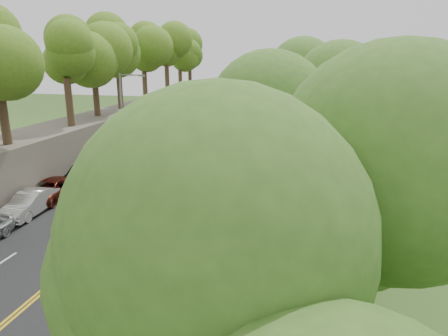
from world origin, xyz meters
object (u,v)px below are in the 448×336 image
(signpost, at_px, (183,218))
(painter_0, at_px, (229,171))
(concrete_block, at_px, (235,248))
(streetlight, at_px, (124,110))
(construction_barrel, at_px, (284,155))
(car_2, at_px, (50,190))
(person_far, at_px, (287,142))
(car_1, at_px, (30,203))

(signpost, height_order, painter_0, signpost)
(concrete_block, bearing_deg, streetlight, 130.25)
(signpost, bearing_deg, construction_barrel, 80.75)
(car_2, height_order, person_far, person_far)
(signpost, xyz_separation_m, person_far, (3.15, 23.75, -1.08))
(signpost, xyz_separation_m, construction_barrel, (3.25, 19.96, -1.46))
(person_far, bearing_deg, signpost, 96.13)
(painter_0, relative_size, person_far, 1.11)
(concrete_block, bearing_deg, car_1, 170.60)
(streetlight, relative_size, construction_barrel, 8.94)
(concrete_block, height_order, car_1, car_1)
(streetlight, height_order, person_far, streetlight)
(signpost, bearing_deg, car_2, 155.32)
(streetlight, bearing_deg, signpost, -55.92)
(car_1, bearing_deg, painter_0, 36.27)
(streetlight, bearing_deg, construction_barrel, 11.27)
(painter_0, bearing_deg, concrete_block, -162.08)
(streetlight, distance_m, person_far, 16.57)
(construction_barrel, relative_size, car_1, 0.20)
(concrete_block, relative_size, person_far, 0.65)
(streetlight, xyz_separation_m, construction_barrel, (14.76, 2.94, -4.14))
(person_far, bearing_deg, streetlight, 38.36)
(signpost, distance_m, person_far, 23.99)
(car_2, bearing_deg, person_far, 50.45)
(streetlight, height_order, painter_0, streetlight)
(concrete_block, bearing_deg, signpost, -169.11)
(streetlight, bearing_deg, painter_0, -25.32)
(car_1, relative_size, person_far, 2.66)
(concrete_block, bearing_deg, person_far, 88.37)
(car_2, bearing_deg, painter_0, 28.90)
(streetlight, xyz_separation_m, painter_0, (11.21, -5.30, -3.67))
(construction_barrel, bearing_deg, person_far, 91.51)
(streetlight, relative_size, painter_0, 4.37)
(signpost, height_order, construction_barrel, signpost)
(car_2, bearing_deg, streetlight, 89.23)
(car_2, bearing_deg, construction_barrel, 43.75)
(car_2, bearing_deg, signpost, -26.16)
(car_2, height_order, painter_0, painter_0)
(car_1, bearing_deg, signpost, -17.75)
(car_2, relative_size, painter_0, 2.72)
(streetlight, height_order, car_2, streetlight)
(construction_barrel, bearing_deg, signpost, -99.25)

